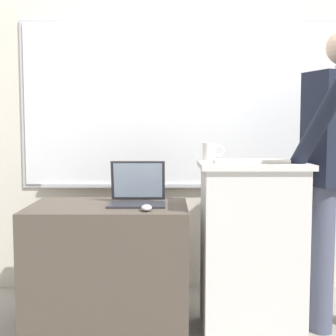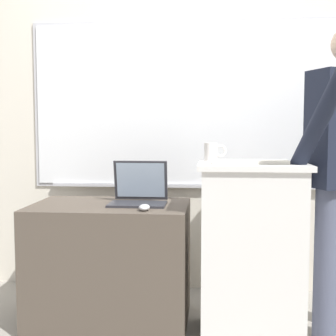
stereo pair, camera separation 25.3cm
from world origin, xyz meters
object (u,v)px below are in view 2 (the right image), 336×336
Objects in this scene: lectern_podium at (251,250)px; coffee_mug at (212,152)px; side_desk at (111,263)px; wireless_keyboard at (250,162)px; computer_mouse_by_laptop at (144,207)px; laptop at (139,191)px; computer_mouse_by_keyboard at (301,161)px.

lectern_podium is 0.60m from coffee_mug.
side_desk is 1.03m from wireless_keyboard.
wireless_keyboard is 4.04× the size of computer_mouse_by_laptop.
wireless_keyboard reaches higher than laptop.
computer_mouse_by_keyboard is at bearing 1.86° from computer_mouse_by_laptop.
laptop is at bearing 13.81° from side_desk.
wireless_keyboard is 4.04× the size of computer_mouse_by_keyboard.
coffee_mug is at bearing 155.80° from computer_mouse_by_keyboard.
laptop is (-0.65, 0.15, 0.30)m from lectern_podium.
side_desk is 0.90m from coffee_mug.
coffee_mug reaches higher than side_desk.
computer_mouse_by_keyboard reaches higher than lectern_podium.
computer_mouse_by_laptop is at bearing -146.95° from coffee_mug.
computer_mouse_by_laptop reaches higher than side_desk.
side_desk is at bearing -166.19° from laptop.
side_desk is 7.10× the size of coffee_mug.
wireless_keyboard is at bearing -46.75° from coffee_mug.
computer_mouse_by_keyboard is (0.84, 0.03, 0.26)m from computer_mouse_by_laptop.
wireless_keyboard is at bearing -179.07° from computer_mouse_by_keyboard.
lectern_podium is 0.56m from computer_mouse_by_keyboard.
lectern_podium is 9.76× the size of computer_mouse_by_keyboard.
laptop is 0.95m from computer_mouse_by_keyboard.
side_desk is (-0.82, 0.11, -0.13)m from lectern_podium.
wireless_keyboard is at bearing -18.28° from laptop.
lectern_podium is 9.76× the size of computer_mouse_by_laptop.
side_desk is 9.23× the size of computer_mouse_by_keyboard.
wireless_keyboard reaches higher than computer_mouse_by_laptop.
lectern_podium is at bearing -13.15° from laptop.
lectern_podium is at bearing -35.55° from coffee_mug.
lectern_podium is 1.06× the size of side_desk.
computer_mouse_by_laptop is (0.23, -0.19, 0.38)m from side_desk.
wireless_keyboard is 0.27m from computer_mouse_by_keyboard.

